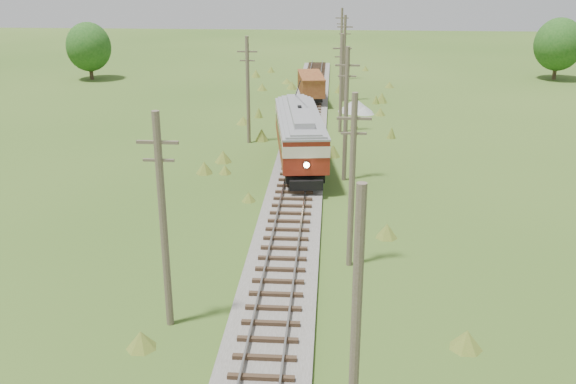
{
  "coord_description": "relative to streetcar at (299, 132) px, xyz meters",
  "views": [
    {
      "loc": [
        2.29,
        -10.72,
        14.23
      ],
      "look_at": [
        0.0,
        21.85,
        2.35
      ],
      "focal_mm": 40.0,
      "sensor_mm": 36.0,
      "label": 1
    }
  ],
  "objects": [
    {
      "name": "utility_pole_r_3",
      "position": [
        3.2,
        -2.46,
        1.91
      ],
      "size": [
        1.6,
        0.3,
        9.0
      ],
      "color": "brown",
      "rests_on": "ground"
    },
    {
      "name": "streetcar",
      "position": [
        0.0,
        0.0,
        0.0
      ],
      "size": [
        4.53,
        12.99,
        5.88
      ],
      "rotation": [
        0.0,
        0.0,
        0.12
      ],
      "color": "black",
      "rests_on": "ground"
    },
    {
      "name": "tree_mid_b",
      "position": [
        30.0,
        38.54,
        1.62
      ],
      "size": [
        5.88,
        5.88,
        7.57
      ],
      "color": "#38281C",
      "rests_on": "ground"
    },
    {
      "name": "tree_mid_a",
      "position": [
        -28.0,
        34.54,
        1.31
      ],
      "size": [
        5.46,
        5.46,
        7.03
      ],
      "color": "#38281C",
      "rests_on": "ground"
    },
    {
      "name": "gondola",
      "position": [
        -0.0,
        22.65,
        -0.86
      ],
      "size": [
        3.22,
        7.45,
        2.4
      ],
      "rotation": [
        0.0,
        0.0,
        0.12
      ],
      "color": "black",
      "rests_on": "ground"
    },
    {
      "name": "utility_pole_r_4",
      "position": [
        3.0,
        10.54,
        1.61
      ],
      "size": [
        1.6,
        0.3,
        8.4
      ],
      "color": "brown",
      "rests_on": "ground"
    },
    {
      "name": "utility_pole_l_b",
      "position": [
        -4.5,
        6.54,
        1.71
      ],
      "size": [
        1.6,
        0.3,
        8.6
      ],
      "color": "brown",
      "rests_on": "ground"
    },
    {
      "name": "utility_pole_r_1",
      "position": [
        3.1,
        -28.46,
        1.69
      ],
      "size": [
        0.3,
        0.3,
        8.8
      ],
      "color": "brown",
      "rests_on": "ground"
    },
    {
      "name": "utility_pole_r_2",
      "position": [
        3.3,
        -15.46,
        1.71
      ],
      "size": [
        1.6,
        0.3,
        8.6
      ],
      "color": "brown",
      "rests_on": "ground"
    },
    {
      "name": "utility_pole_r_5",
      "position": [
        3.4,
        23.54,
        1.86
      ],
      "size": [
        1.6,
        0.3,
        8.9
      ],
      "color": "brown",
      "rests_on": "ground"
    },
    {
      "name": "railbed_main",
      "position": [
        -0.0,
        0.54,
        -2.52
      ],
      "size": [
        3.6,
        96.0,
        0.57
      ],
      "color": "#605B54",
      "rests_on": "ground"
    },
    {
      "name": "utility_pole_l_a",
      "position": [
        -4.2,
        -21.46,
        1.91
      ],
      "size": [
        1.6,
        0.3,
        9.0
      ],
      "color": "brown",
      "rests_on": "ground"
    },
    {
      "name": "gravel_pile",
      "position": [
        4.71,
        18.55,
        -2.11
      ],
      "size": [
        3.54,
        3.76,
        1.29
      ],
      "color": "gray",
      "rests_on": "ground"
    },
    {
      "name": "utility_pole_r_6",
      "position": [
        3.2,
        36.54,
        1.76
      ],
      "size": [
        1.6,
        0.3,
        8.7
      ],
      "color": "brown",
      "rests_on": "ground"
    }
  ]
}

